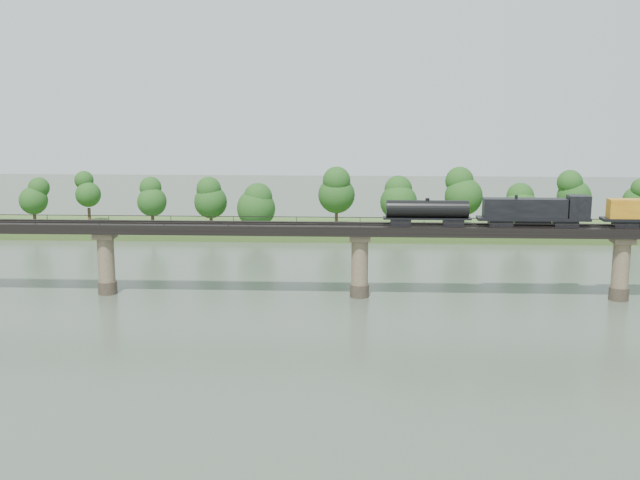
{
  "coord_description": "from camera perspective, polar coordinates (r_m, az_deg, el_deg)",
  "views": [
    {
      "loc": [
        -0.43,
        -91.74,
        32.67
      ],
      "look_at": [
        -6.18,
        30.0,
        9.0
      ],
      "focal_mm": 45.0,
      "sensor_mm": 36.0,
      "label": 1
    }
  ],
  "objects": [
    {
      "name": "ground",
      "position": [
        97.38,
        2.83,
        -8.62
      ],
      "size": [
        400.0,
        400.0,
        0.0
      ],
      "primitive_type": "plane",
      "color": "#384536",
      "rests_on": "ground"
    },
    {
      "name": "far_treeline",
      "position": [
        174.07,
        0.12,
        3.12
      ],
      "size": [
        289.06,
        17.54,
        13.6
      ],
      "color": "#382619",
      "rests_on": "far_bank"
    },
    {
      "name": "bridge",
      "position": [
        124.74,
        2.84,
        -1.62
      ],
      "size": [
        236.0,
        30.0,
        11.5
      ],
      "color": "#473A2D",
      "rests_on": "ground"
    },
    {
      "name": "bridge_superstructure",
      "position": [
        123.51,
        2.87,
        1.25
      ],
      "size": [
        220.0,
        4.9,
        0.75
      ],
      "color": "black",
      "rests_on": "bridge"
    },
    {
      "name": "far_bank",
      "position": [
        179.59,
        2.8,
        0.76
      ],
      "size": [
        300.0,
        24.0,
        1.6
      ],
      "primitive_type": "cube",
      "color": "#365321",
      "rests_on": "ground"
    },
    {
      "name": "freight_train",
      "position": [
        129.35,
        20.43,
        1.89
      ],
      "size": [
        68.79,
        2.68,
        4.74
      ],
      "color": "black",
      "rests_on": "bridge"
    }
  ]
}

